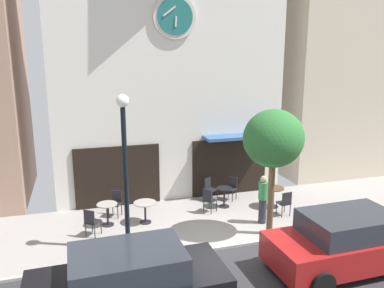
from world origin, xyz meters
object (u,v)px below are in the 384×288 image
street_tree (274,139)px  cafe_table_center_left (107,210)px  cafe_chair_near_tree (210,187)px  cafe_table_near_door (273,193)px  parked_car_black (128,284)px  cafe_chair_right_end (116,201)px  cafe_chair_left_end (91,220)px  parked_car_red (348,241)px  cafe_table_rightmost (224,194)px  cafe_chair_outer (285,202)px  pedestrian_green (263,199)px  cafe_table_center (145,208)px  cafe_chair_facing_wall (231,186)px  street_lamp (125,173)px  cafe_chair_mid_row (209,199)px

street_tree → cafe_table_center_left: 5.91m
cafe_chair_near_tree → cafe_table_near_door: bearing=-33.4°
cafe_table_center_left → parked_car_black: parked_car_black is taller
cafe_chair_right_end → cafe_chair_left_end: same height
street_tree → cafe_chair_near_tree: bearing=104.4°
cafe_table_center_left → parked_car_red: parked_car_red is taller
cafe_table_rightmost → street_tree: bearing=-77.6°
cafe_chair_outer → pedestrian_green: bearing=-164.0°
parked_car_red → parked_car_black: bearing=-177.4°
cafe_table_rightmost → cafe_chair_right_end: 3.99m
cafe_table_center_left → cafe_table_near_door: same height
cafe_table_rightmost → pedestrian_green: (0.71, -1.70, 0.38)m
cafe_table_center → cafe_chair_right_end: 1.28m
cafe_table_center_left → cafe_chair_facing_wall: cafe_chair_facing_wall is taller
cafe_table_rightmost → cafe_chair_near_tree: cafe_chair_near_tree is taller
cafe_table_center_left → cafe_chair_right_end: size_ratio=0.84×
street_tree → cafe_chair_right_end: bearing=147.5°
street_tree → parked_car_black: bearing=-150.9°
cafe_chair_left_end → pedestrian_green: size_ratio=0.54×
street_lamp → cafe_table_center_left: street_lamp is taller
cafe_chair_outer → street_tree: bearing=-137.1°
cafe_table_center_left → pedestrian_green: pedestrian_green is taller
street_tree → cafe_table_near_door: size_ratio=5.20×
pedestrian_green → cafe_chair_right_end: bearing=156.1°
cafe_table_rightmost → cafe_chair_mid_row: cafe_chair_mid_row is taller
cafe_chair_mid_row → cafe_chair_left_end: bearing=-170.3°
cafe_table_near_door → cafe_chair_mid_row: bearing=175.3°
cafe_table_center → pedestrian_green: 3.99m
street_lamp → parked_car_red: size_ratio=1.05×
pedestrian_green → parked_car_red: 3.34m
cafe_chair_near_tree → parked_car_red: size_ratio=0.21×
cafe_chair_near_tree → pedestrian_green: pedestrian_green is taller
pedestrian_green → cafe_chair_mid_row: bearing=136.7°
cafe_chair_facing_wall → cafe_chair_outer: (1.19, -2.06, 0.00)m
cafe_table_center → parked_car_black: 4.81m
cafe_chair_mid_row → parked_car_red: (2.29, -4.59, 0.23)m
street_tree → street_lamp: bearing=175.4°
cafe_chair_outer → cafe_chair_mid_row: bearing=156.7°
cafe_table_center_left → cafe_chair_left_end: bearing=-129.1°
cafe_table_near_door → parked_car_red: size_ratio=0.18×
street_lamp → cafe_table_near_door: size_ratio=5.89×
street_lamp → cafe_chair_right_end: (-0.08, 2.53, -1.78)m
parked_car_black → parked_car_red: same height
street_lamp → cafe_chair_left_end: 2.31m
cafe_table_center_left → parked_car_red: 7.45m
cafe_table_center → cafe_table_rightmost: (3.09, 0.55, -0.06)m
street_tree → pedestrian_green: (0.16, 0.81, -2.22)m
cafe_chair_left_end → cafe_table_center_left: bearing=50.9°
cafe_chair_near_tree → cafe_chair_left_end: bearing=-157.9°
cafe_chair_right_end → parked_car_red: bearing=-43.8°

